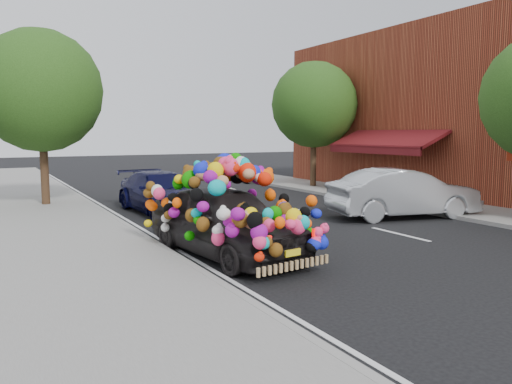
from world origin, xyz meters
TOP-DOWN VIEW (x-y plane):
  - ground at (0.00, 0.00)m, footprint 100.00×100.00m
  - sidewalk at (-4.30, 0.00)m, footprint 4.00×60.00m
  - kerb at (-2.35, 0.00)m, footprint 0.15×60.00m
  - footpath_far at (8.20, 3.00)m, footprint 3.00×40.00m
  - lane_markings at (3.60, 0.00)m, footprint 6.00×50.00m
  - tree_near_sidewalk at (-3.80, 9.50)m, footprint 4.20×4.20m
  - tree_far_b at (8.00, 10.00)m, footprint 4.00×4.00m
  - plush_art_car at (-1.26, 0.21)m, footprint 2.68×4.80m
  - navy_sedan at (-0.60, 6.42)m, footprint 2.12×4.68m
  - silver_hatchback at (5.58, 1.87)m, footprint 4.83×2.66m

SIDE VIEW (x-z plane):
  - ground at x=0.00m, z-range 0.00..0.00m
  - lane_markings at x=3.60m, z-range 0.00..0.01m
  - sidewalk at x=-4.30m, z-range 0.00..0.12m
  - footpath_far at x=8.20m, z-range 0.00..0.12m
  - kerb at x=-2.35m, z-range 0.00..0.13m
  - navy_sedan at x=-0.60m, z-range 0.00..1.33m
  - silver_hatchback at x=5.58m, z-range 0.00..1.51m
  - plush_art_car at x=-1.26m, z-range 0.03..2.16m
  - tree_far_b at x=8.00m, z-range 0.94..6.84m
  - tree_near_sidewalk at x=-3.80m, z-range 0.96..7.09m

